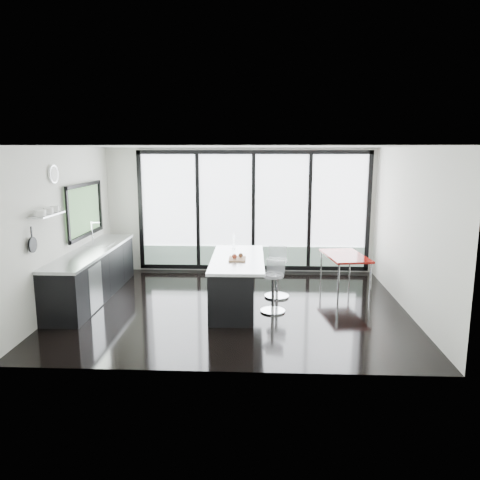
{
  "coord_description": "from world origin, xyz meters",
  "views": [
    {
      "loc": [
        0.48,
        -7.95,
        2.75
      ],
      "look_at": [
        0.1,
        0.3,
        1.15
      ],
      "focal_mm": 35.0,
      "sensor_mm": 36.0,
      "label": 1
    }
  ],
  "objects_px": {
    "bar_stool_near": "(273,293)",
    "red_table": "(345,271)",
    "bar_stool_far": "(277,278)",
    "island": "(234,282)"
  },
  "relations": [
    {
      "from": "red_table",
      "to": "bar_stool_far",
      "type": "bearing_deg",
      "value": -154.24
    },
    {
      "from": "bar_stool_near",
      "to": "bar_stool_far",
      "type": "bearing_deg",
      "value": 101.34
    },
    {
      "from": "island",
      "to": "red_table",
      "type": "height_order",
      "value": "island"
    },
    {
      "from": "bar_stool_near",
      "to": "red_table",
      "type": "xyz_separation_m",
      "value": [
        1.47,
        1.49,
        0.0
      ]
    },
    {
      "from": "bar_stool_near",
      "to": "bar_stool_far",
      "type": "relative_size",
      "value": 0.91
    },
    {
      "from": "island",
      "to": "red_table",
      "type": "xyz_separation_m",
      "value": [
        2.16,
        1.22,
        -0.11
      ]
    },
    {
      "from": "island",
      "to": "bar_stool_near",
      "type": "xyz_separation_m",
      "value": [
        0.69,
        -0.27,
        -0.11
      ]
    },
    {
      "from": "island",
      "to": "bar_stool_far",
      "type": "distance_m",
      "value": 0.97
    },
    {
      "from": "bar_stool_near",
      "to": "bar_stool_far",
      "type": "height_order",
      "value": "bar_stool_far"
    },
    {
      "from": "red_table",
      "to": "island",
      "type": "bearing_deg",
      "value": -150.59
    }
  ]
}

